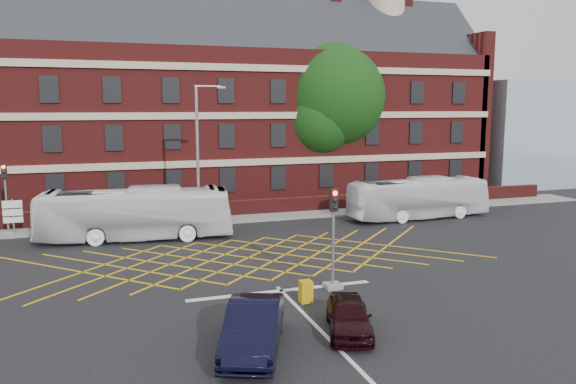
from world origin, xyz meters
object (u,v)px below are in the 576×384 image
object	(u,v)px
car_navy	(253,327)
street_lamp	(199,183)
traffic_light_near	(333,248)
bus_right	(419,198)
direction_signs	(13,213)
utility_cabinet	(306,292)
bus_left	(136,214)
traffic_light_far	(7,206)
car_maroon	(349,316)
deciduous_tree	(331,104)

from	to	relation	value
car_navy	street_lamp	size ratio (longest dim) A/B	0.53
car_navy	traffic_light_near	size ratio (longest dim) A/B	1.10
bus_right	direction_signs	xyz separation A→B (m)	(-25.80, 3.17, -0.03)
traffic_light_near	utility_cabinet	distance (m)	2.49
bus_right	car_navy	size ratio (longest dim) A/B	2.15
bus_left	direction_signs	distance (m)	7.73
utility_cabinet	car_navy	bearing A→B (deg)	-130.57
traffic_light_near	direction_signs	size ratio (longest dim) A/B	1.94
street_lamp	direction_signs	bearing A→B (deg)	166.17
traffic_light_far	traffic_light_near	bearing A→B (deg)	-46.79
street_lamp	traffic_light_far	bearing A→B (deg)	164.80
car_navy	traffic_light_near	distance (m)	6.92
car_maroon	street_lamp	distance (m)	17.45
bus_right	deciduous_tree	distance (m)	12.02
car_navy	traffic_light_far	world-z (taller)	traffic_light_far
street_lamp	utility_cabinet	bearing A→B (deg)	-82.50
street_lamp	car_navy	bearing A→B (deg)	-94.22
traffic_light_near	utility_cabinet	size ratio (longest dim) A/B	4.90
bus_left	bus_right	xyz separation A→B (m)	(18.88, 0.27, -0.12)
deciduous_tree	street_lamp	xyz separation A→B (m)	(-12.57, -9.33, -4.79)
car_maroon	bus_right	bearing A→B (deg)	71.53
bus_right	traffic_light_near	xyz separation A→B (m)	(-11.50, -12.05, 0.35)
car_navy	direction_signs	distance (m)	22.25
direction_signs	car_maroon	bearing A→B (deg)	-56.80
car_navy	street_lamp	xyz separation A→B (m)	(1.29, 17.45, 2.29)
direction_signs	car_navy	bearing A→B (deg)	-64.72
car_navy	direction_signs	xyz separation A→B (m)	(-9.50, 20.11, 0.60)
car_maroon	traffic_light_near	xyz separation A→B (m)	(1.35, 4.57, 1.15)
bus_left	traffic_light_far	size ratio (longest dim) A/B	2.57
car_navy	street_lamp	world-z (taller)	street_lamp
utility_cabinet	bus_right	bearing A→B (deg)	45.26
car_maroon	street_lamp	world-z (taller)	street_lamp
deciduous_tree	traffic_light_far	distance (m)	25.27
traffic_light_near	direction_signs	xyz separation A→B (m)	(-14.30, 15.22, -0.39)
bus_right	street_lamp	distance (m)	15.11
bus_right	car_maroon	world-z (taller)	bus_right
car_navy	utility_cabinet	bearing A→B (deg)	70.84
bus_left	traffic_light_near	bearing A→B (deg)	-140.78
deciduous_tree	traffic_light_near	size ratio (longest dim) A/B	3.00
bus_right	car_navy	distance (m)	23.52
bus_left	deciduous_tree	size ratio (longest dim) A/B	0.86
bus_left	traffic_light_near	xyz separation A→B (m)	(7.37, -11.78, 0.23)
bus_right	deciduous_tree	xyz separation A→B (m)	(-2.45, 9.84, 6.45)
bus_left	car_navy	distance (m)	16.88
direction_signs	bus_left	bearing A→B (deg)	-26.43
street_lamp	deciduous_tree	bearing A→B (deg)	36.60
car_navy	street_lamp	bearing A→B (deg)	107.20
utility_cabinet	bus_left	bearing A→B (deg)	113.54
car_maroon	direction_signs	world-z (taller)	direction_signs
bus_right	deciduous_tree	bearing A→B (deg)	11.43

